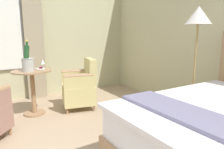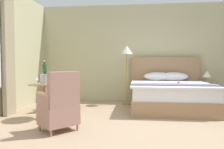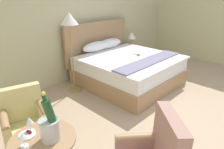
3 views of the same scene
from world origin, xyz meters
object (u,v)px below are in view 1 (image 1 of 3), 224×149
(wine_glass_near_bucket, at_px, (43,62))
(wine_glass_near_edge, at_px, (31,63))
(armchair_by_window, at_px, (80,87))
(floor_lamp_brass, at_px, (198,26))
(side_table_round, at_px, (33,87))
(champagne_bucket, at_px, (28,62))
(snack_plate, at_px, (40,69))

(wine_glass_near_bucket, bearing_deg, wine_glass_near_edge, -130.37)
(wine_glass_near_bucket, distance_m, armchair_by_window, 0.76)
(floor_lamp_brass, xyz_separation_m, armchair_by_window, (-1.50, -1.06, -1.01))
(floor_lamp_brass, xyz_separation_m, side_table_round, (-1.64, -1.83, -0.93))
(side_table_round, height_order, champagne_bucket, champagne_bucket)
(wine_glass_near_bucket, bearing_deg, armchair_by_window, 74.71)
(wine_glass_near_bucket, bearing_deg, floor_lamp_brass, 44.72)
(side_table_round, relative_size, wine_glass_near_edge, 5.09)
(floor_lamp_brass, relative_size, armchair_by_window, 1.86)
(side_table_round, height_order, snack_plate, snack_plate)
(wine_glass_near_edge, relative_size, armchair_by_window, 0.16)
(armchair_by_window, bearing_deg, side_table_round, -100.07)
(side_table_round, bearing_deg, floor_lamp_brass, 48.19)
(armchair_by_window, bearing_deg, snack_plate, -108.82)
(snack_plate, bearing_deg, side_table_round, -63.87)
(side_table_round, relative_size, wine_glass_near_bucket, 4.53)
(armchair_by_window, bearing_deg, champagne_bucket, -95.49)
(floor_lamp_brass, height_order, snack_plate, floor_lamp_brass)
(champagne_bucket, xyz_separation_m, wine_glass_near_bucket, (-0.08, 0.24, -0.03))
(side_table_round, bearing_deg, wine_glass_near_bucket, 96.84)
(side_table_round, relative_size, champagne_bucket, 1.50)
(wine_glass_near_edge, bearing_deg, snack_plate, 55.56)
(floor_lamp_brass, height_order, armchair_by_window, floor_lamp_brass)
(side_table_round, bearing_deg, armchair_by_window, 79.93)
(champagne_bucket, xyz_separation_m, armchair_by_window, (0.08, 0.82, -0.49))
(champagne_bucket, height_order, snack_plate, champagne_bucket)
(snack_plate, bearing_deg, floor_lamp_brass, 44.47)
(floor_lamp_brass, bearing_deg, snack_plate, -135.53)
(side_table_round, distance_m, wine_glass_near_bucket, 0.43)
(wine_glass_near_bucket, relative_size, armchair_by_window, 0.18)
(champagne_bucket, xyz_separation_m, wine_glass_near_edge, (-0.22, 0.08, -0.04))
(floor_lamp_brass, height_order, champagne_bucket, floor_lamp_brass)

